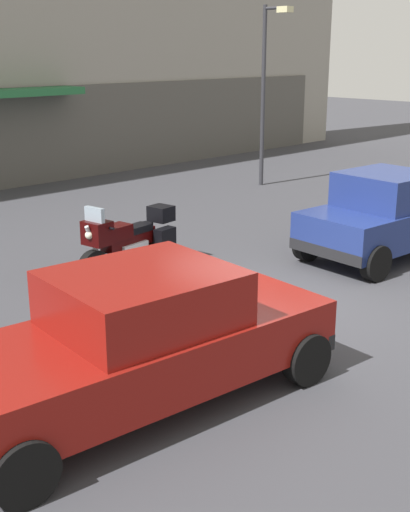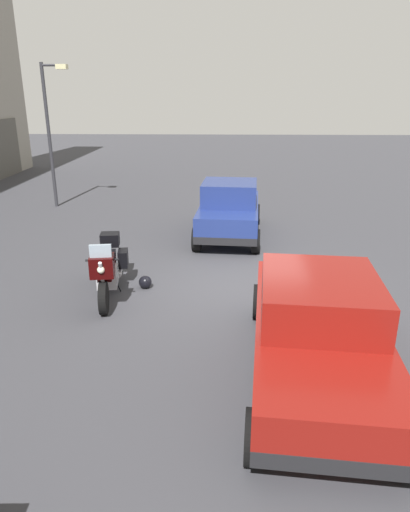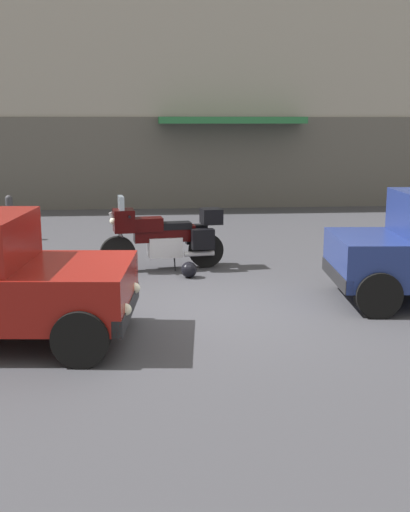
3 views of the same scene
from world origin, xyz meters
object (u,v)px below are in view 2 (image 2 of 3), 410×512
Objects in this scene: helmet at (145,282)px; streetlamp_curbside at (52,122)px; car_sedan_far at (317,328)px; motorcycle at (107,267)px; car_hatchback_near at (229,210)px.

streetlamp_curbside reaches higher than helmet.
car_sedan_far is 0.94× the size of streetlamp_curbside.
streetlamp_curbside is (10.69, 7.43, 2.24)m from car_sedan_far.
motorcycle is 0.48× the size of car_sedan_far.
helmet is at bearing 111.34° from motorcycle.
helmet is at bearing 158.61° from car_hatchback_near.
streetlamp_curbside is at bearing 40.03° from car_sedan_far.
streetlamp_curbside reaches higher than car_hatchback_near.
car_sedan_far reaches higher than helmet.
car_hatchback_near is 0.79× the size of streetlamp_curbside.
helmet is 9.20m from streetlamp_curbside.
car_sedan_far is (-7.04, -1.15, -0.03)m from car_hatchback_near.
helmet is 4.37m from car_hatchback_near.
streetlamp_curbside reaches higher than car_sedan_far.
motorcycle is 8.07× the size of helmet.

